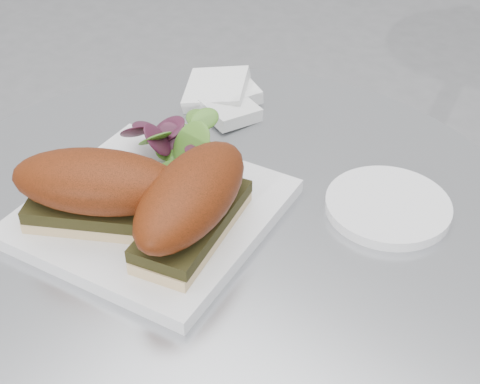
% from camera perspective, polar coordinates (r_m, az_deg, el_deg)
% --- Properties ---
extents(table, '(0.70, 0.70, 0.73)m').
position_cam_1_polar(table, '(0.89, -1.73, -14.47)').
color(table, '#A5A6AC').
rests_on(table, ground).
extents(plate, '(0.28, 0.28, 0.02)m').
position_cam_1_polar(plate, '(0.72, -7.49, -1.63)').
color(plate, white).
rests_on(plate, table).
extents(sandwich_left, '(0.19, 0.16, 0.08)m').
position_cam_1_polar(sandwich_left, '(0.68, -11.99, 0.28)').
color(sandwich_left, '#D4B784').
rests_on(sandwich_left, plate).
extents(sandwich_right, '(0.12, 0.19, 0.08)m').
position_cam_1_polar(sandwich_right, '(0.65, -4.13, -0.82)').
color(sandwich_right, '#D4B784').
rests_on(sandwich_right, plate).
extents(salad, '(0.11, 0.11, 0.05)m').
position_cam_1_polar(salad, '(0.76, -5.84, 4.08)').
color(salad, '#4C852B').
rests_on(salad, plate).
extents(napkin, '(0.12, 0.12, 0.02)m').
position_cam_1_polar(napkin, '(0.90, -1.44, 7.49)').
color(napkin, white).
rests_on(napkin, table).
extents(saucer, '(0.14, 0.14, 0.01)m').
position_cam_1_polar(saucer, '(0.74, 12.51, -1.18)').
color(saucer, white).
rests_on(saucer, table).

